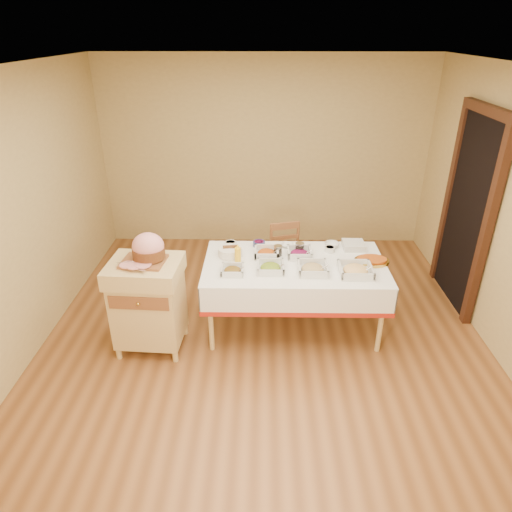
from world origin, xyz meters
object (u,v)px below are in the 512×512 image
(mustard_bottle, at_px, (238,254))
(preserve_jar_left, at_px, (278,251))
(butcher_cart, at_px, (148,300))
(preserve_jar_right, at_px, (300,249))
(dining_table, at_px, (294,277))
(plate_stack, at_px, (353,245))
(bread_basket, at_px, (230,252))
(dining_chair, at_px, (287,259))
(brass_platter, at_px, (372,261))
(ham_on_board, at_px, (148,250))

(mustard_bottle, bearing_deg, preserve_jar_left, 20.36)
(butcher_cart, relative_size, preserve_jar_right, 7.94)
(dining_table, bearing_deg, plate_stack, 28.14)
(mustard_bottle, xyz_separation_m, bread_basket, (-0.09, 0.14, -0.04))
(butcher_cart, height_order, dining_chair, butcher_cart)
(butcher_cart, bearing_deg, plate_stack, 19.03)
(dining_table, xyz_separation_m, preserve_jar_left, (-0.16, 0.16, 0.21))
(dining_table, distance_m, preserve_jar_right, 0.31)
(preserve_jar_right, xyz_separation_m, mustard_bottle, (-0.63, -0.20, 0.03))
(brass_platter, bearing_deg, bread_basket, 174.89)
(ham_on_board, height_order, preserve_jar_right, ham_on_board)
(mustard_bottle, bearing_deg, plate_stack, 15.48)
(dining_table, xyz_separation_m, ham_on_board, (-1.38, -0.33, 0.46))
(mustard_bottle, relative_size, bread_basket, 0.79)
(brass_platter, bearing_deg, butcher_cart, -170.09)
(dining_table, xyz_separation_m, brass_platter, (0.77, 0.02, 0.18))
(dining_table, relative_size, butcher_cart, 1.94)
(ham_on_board, distance_m, preserve_jar_right, 1.56)
(brass_platter, bearing_deg, plate_stack, 111.08)
(preserve_jar_left, height_order, mustard_bottle, mustard_bottle)
(plate_stack, bearing_deg, preserve_jar_left, -167.06)
(preserve_jar_left, xyz_separation_m, plate_stack, (0.81, 0.19, -0.02))
(plate_stack, height_order, brass_platter, plate_stack)
(preserve_jar_left, xyz_separation_m, bread_basket, (-0.49, -0.02, -0.00))
(brass_platter, bearing_deg, preserve_jar_right, 164.67)
(dining_chair, distance_m, ham_on_board, 1.80)
(dining_table, height_order, ham_on_board, ham_on_board)
(preserve_jar_left, xyz_separation_m, mustard_bottle, (-0.41, -0.15, 0.04))
(butcher_cart, height_order, preserve_jar_left, butcher_cart)
(butcher_cart, distance_m, ham_on_board, 0.53)
(ham_on_board, relative_size, preserve_jar_right, 3.52)
(butcher_cart, xyz_separation_m, bread_basket, (0.76, 0.51, 0.27))
(bread_basket, xyz_separation_m, plate_stack, (1.30, 0.20, -0.01))
(dining_table, relative_size, dining_chair, 2.13)
(brass_platter, bearing_deg, mustard_bottle, -179.67)
(ham_on_board, bearing_deg, dining_chair, 37.52)
(mustard_bottle, bearing_deg, butcher_cart, -156.11)
(butcher_cart, relative_size, mustard_bottle, 4.81)
(preserve_jar_right, height_order, brass_platter, preserve_jar_right)
(bread_basket, height_order, brass_platter, bread_basket)
(plate_stack, bearing_deg, dining_table, -151.86)
(preserve_jar_left, bearing_deg, plate_stack, 12.94)
(preserve_jar_left, relative_size, bread_basket, 0.46)
(preserve_jar_right, bearing_deg, plate_stack, 12.96)
(mustard_bottle, height_order, plate_stack, mustard_bottle)
(dining_table, bearing_deg, preserve_jar_left, 135.89)
(dining_table, distance_m, preserve_jar_left, 0.31)
(bread_basket, bearing_deg, preserve_jar_left, 1.77)
(dining_chair, bearing_deg, plate_stack, -27.37)
(mustard_bottle, xyz_separation_m, plate_stack, (1.22, 0.34, -0.05))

